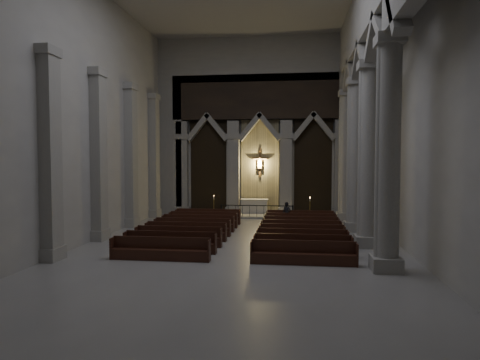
% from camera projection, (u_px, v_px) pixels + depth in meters
% --- Properties ---
extents(room, '(24.00, 24.10, 12.00)m').
position_uv_depth(room, '(237.00, 67.00, 17.48)').
color(room, gray).
rests_on(room, ground).
extents(sanctuary_wall, '(14.00, 0.77, 12.00)m').
position_uv_depth(sanctuary_wall, '(260.00, 118.00, 28.96)').
color(sanctuary_wall, '#9D9A92').
rests_on(sanctuary_wall, ground).
extents(right_arcade, '(1.00, 24.00, 12.00)m').
position_uv_depth(right_arcade, '(370.00, 65.00, 18.09)').
color(right_arcade, '#9D9A92').
rests_on(right_arcade, ground).
extents(left_pilasters, '(0.60, 13.00, 8.03)m').
position_uv_depth(left_pilasters, '(116.00, 157.00, 21.99)').
color(left_pilasters, '#9D9A92').
rests_on(left_pilasters, ground).
extents(sanctuary_step, '(8.50, 2.60, 0.15)m').
position_uv_depth(sanctuary_step, '(258.00, 215.00, 28.37)').
color(sanctuary_step, '#9D9A92').
rests_on(sanctuary_step, ground).
extents(altar, '(1.86, 0.75, 0.95)m').
position_uv_depth(altar, '(254.00, 206.00, 28.94)').
color(altar, beige).
rests_on(altar, sanctuary_step).
extents(altar_rail, '(4.63, 0.09, 0.91)m').
position_uv_depth(altar_rail, '(257.00, 210.00, 27.09)').
color(altar_rail, black).
rests_on(altar_rail, ground).
extents(candle_stand_left, '(0.25, 0.25, 1.49)m').
position_uv_depth(candle_stand_left, '(214.00, 212.00, 27.38)').
color(candle_stand_left, gold).
rests_on(candle_stand_left, ground).
extents(candle_stand_right, '(0.25, 0.25, 1.45)m').
position_uv_depth(candle_stand_right, '(310.00, 214.00, 26.49)').
color(candle_stand_right, gold).
rests_on(candle_stand_right, ground).
extents(pews, '(9.27, 9.48, 0.86)m').
position_uv_depth(pews, '(244.00, 233.00, 20.42)').
color(pews, black).
rests_on(pews, ground).
extents(worshipper, '(0.56, 0.44, 1.34)m').
position_uv_depth(worshipper, '(287.00, 214.00, 24.68)').
color(worshipper, black).
rests_on(worshipper, ground).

